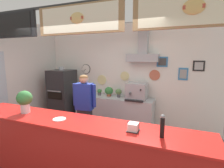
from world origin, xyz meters
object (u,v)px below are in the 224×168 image
(potted_thyme, at_px, (119,92))
(pepper_grinder, at_px, (162,126))
(espresso_machine, at_px, (136,91))
(basil_vase, at_px, (25,101))
(pizza_oven, at_px, (63,97))
(napkin_holder, at_px, (133,127))
(condiment_plate, at_px, (59,119))
(shop_worker, at_px, (85,108))
(potted_rosemary, at_px, (99,92))
(potted_basil, at_px, (109,91))
(potted_sage, at_px, (89,90))

(potted_thyme, xyz_separation_m, pepper_grinder, (1.42, -2.38, 0.16))
(espresso_machine, xyz_separation_m, basil_vase, (-1.37, -2.25, 0.16))
(pizza_oven, height_order, napkin_holder, pizza_oven)
(potted_thyme, distance_m, condiment_plate, 2.36)
(pizza_oven, relative_size, potted_thyme, 7.51)
(shop_worker, distance_m, napkin_holder, 1.82)
(shop_worker, distance_m, potted_rosemary, 1.23)
(potted_basil, bearing_deg, potted_rosemary, 179.97)
(condiment_plate, bearing_deg, espresso_machine, 74.90)
(napkin_holder, xyz_separation_m, basil_vase, (-1.91, 0.03, 0.16))
(napkin_holder, bearing_deg, basil_vase, 179.23)
(pizza_oven, height_order, basil_vase, pizza_oven)
(potted_basil, height_order, condiment_plate, potted_basil)
(condiment_plate, bearing_deg, shop_worker, 102.25)
(napkin_holder, xyz_separation_m, condiment_plate, (-1.16, -0.02, -0.04))
(potted_thyme, xyz_separation_m, napkin_holder, (1.05, -2.33, 0.07))
(pizza_oven, relative_size, shop_worker, 1.06)
(espresso_machine, relative_size, pepper_grinder, 1.82)
(potted_basil, distance_m, potted_thyme, 0.29)
(pizza_oven, relative_size, pepper_grinder, 6.11)
(condiment_plate, bearing_deg, potted_sage, 109.31)
(shop_worker, xyz_separation_m, espresso_machine, (0.87, 1.14, 0.23))
(potted_basil, xyz_separation_m, potted_sage, (-0.64, -0.00, -0.00))
(potted_basil, bearing_deg, pizza_oven, -167.84)
(pizza_oven, relative_size, potted_basil, 6.56)
(potted_rosemary, xyz_separation_m, condiment_plate, (0.48, -2.36, 0.06))
(pizza_oven, distance_m, basil_vase, 2.21)
(espresso_machine, bearing_deg, pizza_oven, -173.85)
(shop_worker, relative_size, potted_rosemary, 8.85)
(shop_worker, bearing_deg, pepper_grinder, 139.51)
(shop_worker, relative_size, pepper_grinder, 5.78)
(basil_vase, bearing_deg, pizza_oven, 111.51)
(potted_rosemary, bearing_deg, condiment_plate, -78.50)
(shop_worker, relative_size, napkin_holder, 10.32)
(pepper_grinder, bearing_deg, napkin_holder, 173.05)
(pizza_oven, bearing_deg, potted_rosemary, 15.40)
(espresso_machine, height_order, potted_sage, espresso_machine)
(potted_thyme, height_order, basil_vase, basil_vase)
(potted_sage, bearing_deg, potted_basil, 0.04)
(shop_worker, relative_size, espresso_machine, 3.17)
(basil_vase, relative_size, pepper_grinder, 1.36)
(potted_basil, distance_m, potted_rosemary, 0.30)
(shop_worker, bearing_deg, basil_vase, 58.43)
(condiment_plate, bearing_deg, pizza_oven, 126.87)
(potted_sage, bearing_deg, condiment_plate, -70.69)
(potted_basil, xyz_separation_m, pepper_grinder, (1.70, -2.38, 0.15))
(potted_thyme, relative_size, condiment_plate, 1.17)
(napkin_holder, bearing_deg, espresso_machine, 103.29)
(pizza_oven, xyz_separation_m, napkin_holder, (2.70, -2.04, 0.30))
(pizza_oven, height_order, potted_sage, pizza_oven)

